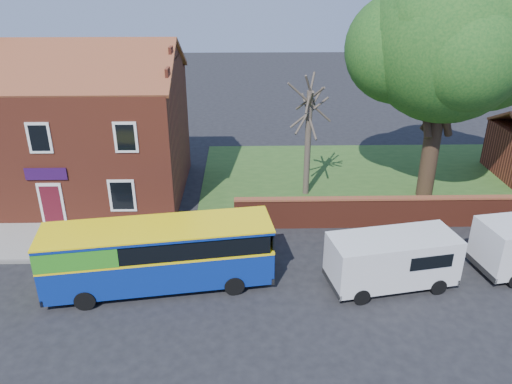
{
  "coord_description": "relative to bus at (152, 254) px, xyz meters",
  "views": [
    {
      "loc": [
        2.59,
        -14.8,
        12.03
      ],
      "look_at": [
        3.03,
        5.0,
        2.87
      ],
      "focal_mm": 35.0,
      "sensor_mm": 36.0,
      "label": 1
    }
  ],
  "objects": [
    {
      "name": "ground",
      "position": [
        1.16,
        -2.14,
        -1.55
      ],
      "size": [
        120.0,
        120.0,
        0.0
      ],
      "primitive_type": "plane",
      "color": "black",
      "rests_on": "ground"
    },
    {
      "name": "pavement",
      "position": [
        -5.84,
        3.61,
        -1.49
      ],
      "size": [
        18.0,
        3.5,
        0.12
      ],
      "primitive_type": "cube",
      "color": "gray",
      "rests_on": "ground"
    },
    {
      "name": "kerb",
      "position": [
        -5.84,
        1.86,
        -1.48
      ],
      "size": [
        18.0,
        0.15,
        0.14
      ],
      "primitive_type": "cube",
      "color": "slate",
      "rests_on": "ground"
    },
    {
      "name": "grass_strip",
      "position": [
        14.16,
        10.86,
        -1.53
      ],
      "size": [
        26.0,
        12.0,
        0.04
      ],
      "primitive_type": "cube",
      "color": "#426B28",
      "rests_on": "ground"
    },
    {
      "name": "shop_building",
      "position": [
        -5.86,
        9.35,
        1.86
      ],
      "size": [
        12.3,
        8.13,
        10.5
      ],
      "color": "maroon",
      "rests_on": "ground"
    },
    {
      "name": "boundary_wall",
      "position": [
        14.16,
        4.86,
        -0.74
      ],
      "size": [
        22.0,
        0.38,
        1.6
      ],
      "color": "maroon",
      "rests_on": "ground"
    },
    {
      "name": "bus",
      "position": [
        0.0,
        0.0,
        0.0
      ],
      "size": [
        9.17,
        3.52,
        2.73
      ],
      "rotation": [
        0.0,
        0.0,
        0.14
      ],
      "color": "navy",
      "rests_on": "ground"
    },
    {
      "name": "van_near",
      "position": [
        9.58,
        -0.1,
        -0.31
      ],
      "size": [
        5.35,
        2.91,
        2.22
      ],
      "rotation": [
        0.0,
        0.0,
        0.18
      ],
      "color": "silver",
      "rests_on": "ground"
    },
    {
      "name": "large_tree",
      "position": [
        13.92,
        8.65,
        6.63
      ],
      "size": [
        10.24,
        8.1,
        12.49
      ],
      "color": "black",
      "rests_on": "ground"
    },
    {
      "name": "bare_tree",
      "position": [
        7.15,
        8.81,
        1.76
      ],
      "size": [
        2.43,
        2.89,
        6.47
      ],
      "color": "#4C4238",
      "rests_on": "ground"
    }
  ]
}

